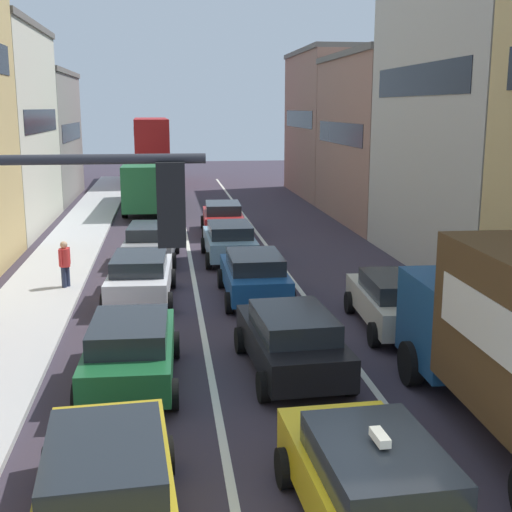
{
  "coord_description": "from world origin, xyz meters",
  "views": [
    {
      "loc": [
        -2.6,
        -7.62,
        5.89
      ],
      "look_at": [
        0.0,
        12.0,
        1.6
      ],
      "focal_mm": 48.14,
      "sensor_mm": 36.0,
      "label": 1
    }
  ],
  "objects": [
    {
      "name": "sedan_centre_lane_second",
      "position": [
        0.12,
        6.79,
        0.8
      ],
      "size": [
        2.25,
        4.39,
        1.49
      ],
      "rotation": [
        0.0,
        0.0,
        1.62
      ],
      "color": "black",
      "rests_on": "ground"
    },
    {
      "name": "sedan_left_lane_fourth",
      "position": [
        -3.22,
        18.8,
        0.8
      ],
      "size": [
        2.28,
        4.41,
        1.49
      ],
      "rotation": [
        0.0,
        0.0,
        1.51
      ],
      "color": "gray",
      "rests_on": "ground"
    },
    {
      "name": "sedan_centre_lane_fifth",
      "position": [
        0.08,
        24.58,
        0.8
      ],
      "size": [
        2.19,
        4.36,
        1.49
      ],
      "rotation": [
        0.0,
        0.0,
        1.54
      ],
      "color": "#A51E1E",
      "rests_on": "ground"
    },
    {
      "name": "coupe_centre_lane_fourth",
      "position": [
        -0.17,
        18.65,
        0.8
      ],
      "size": [
        2.07,
        4.31,
        1.49
      ],
      "rotation": [
        0.0,
        0.0,
        1.57
      ],
      "color": "#759EB7",
      "rests_on": "ground"
    },
    {
      "name": "pedestrian_mid_sidewalk",
      "position": [
        -5.92,
        14.77,
        0.95
      ],
      "size": [
        0.34,
        0.48,
        1.66
      ],
      "rotation": [
        0.0,
        0.0,
        5.75
      ],
      "color": "#262D47",
      "rests_on": "ground"
    },
    {
      "name": "wagon_left_lane_second",
      "position": [
        -3.44,
        6.63,
        0.8
      ],
      "size": [
        2.16,
        4.35,
        1.49
      ],
      "rotation": [
        0.0,
        0.0,
        1.54
      ],
      "color": "#19592D",
      "rests_on": "ground"
    },
    {
      "name": "bus_mid_queue_primary",
      "position": [
        -3.52,
        33.15,
        1.76
      ],
      "size": [
        2.95,
        10.55,
        2.9
      ],
      "rotation": [
        0.0,
        0.0,
        1.55
      ],
      "color": "#1E6033",
      "rests_on": "ground"
    },
    {
      "name": "taxi_centre_lane_front",
      "position": [
        0.13,
        0.64,
        0.8
      ],
      "size": [
        2.22,
        4.38,
        1.66
      ],
      "rotation": [
        0.0,
        0.0,
        1.61
      ],
      "color": "yellow",
      "rests_on": "ground"
    },
    {
      "name": "lane_stripe_left",
      "position": [
        -1.7,
        20.0,
        0.01
      ],
      "size": [
        0.16,
        60.0,
        0.01
      ],
      "primitive_type": "cube",
      "color": "silver",
      "rests_on": "ground"
    },
    {
      "name": "bus_far_queue_secondary",
      "position": [
        -3.59,
        47.58,
        2.83
      ],
      "size": [
        3.01,
        10.56,
        5.06
      ],
      "rotation": [
        0.0,
        0.0,
        1.6
      ],
      "color": "#B21919",
      "rests_on": "ground"
    },
    {
      "name": "sidewalk_left",
      "position": [
        -6.7,
        20.0,
        0.07
      ],
      "size": [
        2.6,
        64.0,
        0.14
      ],
      "primitive_type": "cube",
      "color": "#B9B9B9",
      "rests_on": "ground"
    },
    {
      "name": "sedan_left_lane_third",
      "position": [
        -3.45,
        13.24,
        0.8
      ],
      "size": [
        2.23,
        4.38,
        1.49
      ],
      "rotation": [
        0.0,
        0.0,
        1.52
      ],
      "color": "silver",
      "rests_on": "ground"
    },
    {
      "name": "sedan_left_lane_front",
      "position": [
        -3.52,
        1.18,
        0.8
      ],
      "size": [
        2.28,
        4.4,
        1.49
      ],
      "rotation": [
        0.0,
        0.0,
        1.63
      ],
      "color": "#B29319",
      "rests_on": "ground"
    },
    {
      "name": "sedan_right_lane_behind_truck",
      "position": [
        3.48,
        9.58,
        0.8
      ],
      "size": [
        2.25,
        4.39,
        1.49
      ],
      "rotation": [
        0.0,
        0.0,
        1.52
      ],
      "color": "beige",
      "rests_on": "ground"
    },
    {
      "name": "lane_stripe_right",
      "position": [
        1.7,
        20.0,
        0.01
      ],
      "size": [
        0.16,
        60.0,
        0.01
      ],
      "primitive_type": "cube",
      "color": "silver",
      "rests_on": "ground"
    },
    {
      "name": "building_row_right",
      "position": [
        9.9,
        20.3,
        5.64
      ],
      "size": [
        7.2,
        43.9,
        12.81
      ],
      "rotation": [
        0.0,
        0.0,
        -1.57
      ],
      "color": "#936B5B",
      "rests_on": "ground"
    },
    {
      "name": "hatchback_centre_lane_third",
      "position": [
        0.07,
        12.96,
        0.8
      ],
      "size": [
        2.07,
        4.31,
        1.49
      ],
      "rotation": [
        0.0,
        0.0,
        1.57
      ],
      "color": "#194C8C",
      "rests_on": "ground"
    }
  ]
}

